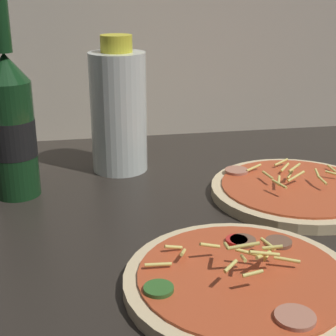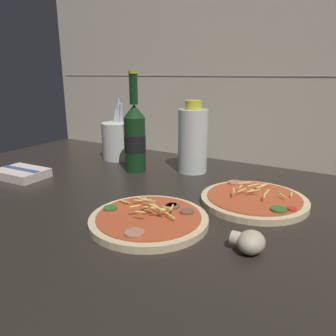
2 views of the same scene
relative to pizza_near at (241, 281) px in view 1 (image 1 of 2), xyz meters
The scene contains 5 objects.
counter_slab 8.98cm from the pizza_near, 89.52° to the left, with size 160.00×90.00×2.50cm.
pizza_near is the anchor object (origin of this frame).
pizza_far 25.41cm from the pizza_near, 54.54° to the left, with size 23.82×23.82×4.55cm.
beer_bottle 38.16cm from the pizza_near, 129.94° to the left, with size 6.36×6.36×29.02cm.
oil_bottle 38.16cm from the pizza_near, 103.31° to the left, with size 8.66×8.66×20.98cm.
Camera 1 is at (-14.81, -50.25, 31.27)cm, focal length 55.00 mm.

